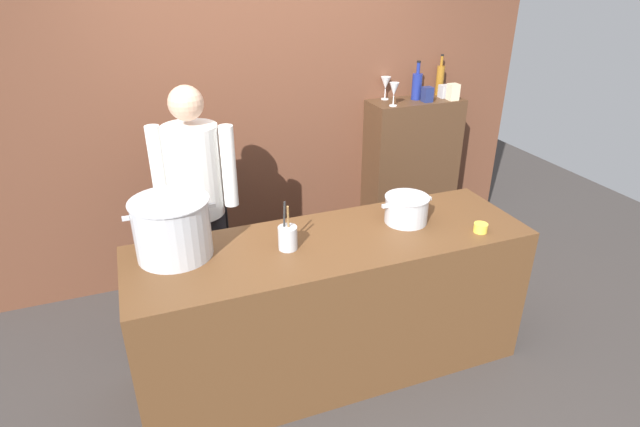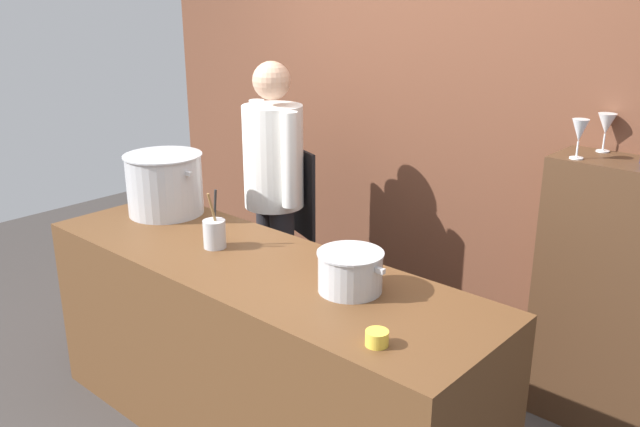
# 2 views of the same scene
# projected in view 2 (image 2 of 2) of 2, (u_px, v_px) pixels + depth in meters

# --- Properties ---
(brick_back_panel) EXTENTS (4.40, 0.10, 3.00)m
(brick_back_panel) POSITION_uv_depth(u_px,v_px,m) (437.00, 89.00, 3.69)
(brick_back_panel) COLOR brown
(brick_back_panel) RESTS_ON ground_plane
(prep_counter) EXTENTS (2.27, 0.70, 0.90)m
(prep_counter) POSITION_uv_depth(u_px,v_px,m) (258.00, 353.00, 3.04)
(prep_counter) COLOR brown
(prep_counter) RESTS_ON ground_plane
(bar_cabinet) EXTENTS (0.76, 0.32, 1.32)m
(bar_cabinet) POSITION_uv_depth(u_px,v_px,m) (623.00, 303.00, 3.06)
(bar_cabinet) COLOR #472D1C
(bar_cabinet) RESTS_ON ground_plane
(chef) EXTENTS (0.50, 0.40, 1.66)m
(chef) POSITION_uv_depth(u_px,v_px,m) (275.00, 185.00, 3.80)
(chef) COLOR black
(chef) RESTS_ON ground_plane
(stockpot_large) EXTENTS (0.46, 0.41, 0.32)m
(stockpot_large) POSITION_uv_depth(u_px,v_px,m) (165.00, 184.00, 3.48)
(stockpot_large) COLOR #B7BABF
(stockpot_large) RESTS_ON prep_counter
(stockpot_small) EXTENTS (0.33, 0.26, 0.16)m
(stockpot_small) POSITION_uv_depth(u_px,v_px,m) (350.00, 271.00, 2.60)
(stockpot_small) COLOR #B7BABF
(stockpot_small) RESTS_ON prep_counter
(utensil_crock) EXTENTS (0.10, 0.10, 0.27)m
(utensil_crock) POSITION_uv_depth(u_px,v_px,m) (214.00, 233.00, 3.04)
(utensil_crock) COLOR #B7BABF
(utensil_crock) RESTS_ON prep_counter
(butter_jar) EXTENTS (0.08, 0.08, 0.05)m
(butter_jar) POSITION_uv_depth(u_px,v_px,m) (377.00, 338.00, 2.21)
(butter_jar) COLOR yellow
(butter_jar) RESTS_ON prep_counter
(wine_glass_tall) EXTENTS (0.07, 0.07, 0.18)m
(wine_glass_tall) POSITION_uv_depth(u_px,v_px,m) (580.00, 132.00, 2.90)
(wine_glass_tall) COLOR silver
(wine_glass_tall) RESTS_ON bar_cabinet
(wine_glass_short) EXTENTS (0.08, 0.08, 0.18)m
(wine_glass_short) POSITION_uv_depth(u_px,v_px,m) (606.00, 125.00, 3.02)
(wine_glass_short) COLOR silver
(wine_glass_short) RESTS_ON bar_cabinet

